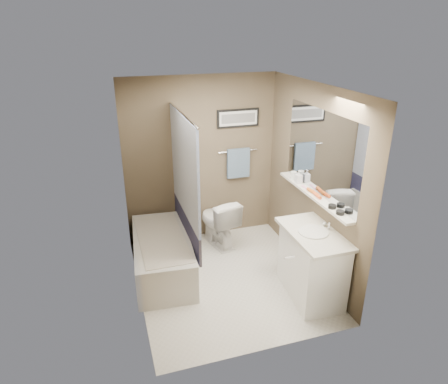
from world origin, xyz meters
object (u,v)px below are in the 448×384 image
object	(u,v)px
toilet	(218,221)
candle_bowl_far	(332,206)
vanity	(312,265)
hair_brush_front	(316,194)
hair_brush_back	(313,192)
soap_bottle	(299,177)
glass_jar	(293,175)
bathtub	(163,255)
candle_bowl_near	(340,212)

from	to	relation	value
toilet	candle_bowl_far	distance (m)	1.89
vanity	hair_brush_front	bearing A→B (deg)	67.10
hair_brush_back	soap_bottle	bearing A→B (deg)	90.00
hair_brush_front	glass_jar	distance (m)	0.60
hair_brush_front	hair_brush_back	size ratio (longest dim) A/B	1.00
toilet	vanity	distance (m)	1.64
soap_bottle	candle_bowl_far	bearing A→B (deg)	-90.00
toilet	soap_bottle	distance (m)	1.39
vanity	bathtub	bearing A→B (deg)	153.38
bathtub	glass_jar	distance (m)	2.01
hair_brush_front	soap_bottle	distance (m)	0.46
hair_brush_front	hair_brush_back	xyz separation A→B (m)	(0.00, 0.08, 0.00)
bathtub	candle_bowl_near	world-z (taller)	candle_bowl_near
hair_brush_front	glass_jar	size ratio (longest dim) A/B	2.20
bathtub	hair_brush_back	distance (m)	2.07
bathtub	hair_brush_back	world-z (taller)	hair_brush_back
candle_bowl_near	hair_brush_back	world-z (taller)	hair_brush_back
candle_bowl_near	vanity	bearing A→B (deg)	138.67
hair_brush_front	hair_brush_back	bearing A→B (deg)	90.00
candle_bowl_far	glass_jar	size ratio (longest dim) A/B	0.90
hair_brush_front	toilet	bearing A→B (deg)	128.34
vanity	candle_bowl_near	xyz separation A→B (m)	(0.19, -0.16, 0.73)
candle_bowl_near	soap_bottle	xyz separation A→B (m)	(0.00, 0.97, 0.06)
vanity	glass_jar	world-z (taller)	glass_jar
vanity	soap_bottle	distance (m)	1.15
glass_jar	soap_bottle	size ratio (longest dim) A/B	0.60
bathtub	vanity	world-z (taller)	vanity
hair_brush_back	soap_bottle	size ratio (longest dim) A/B	1.32
toilet	glass_jar	bearing A→B (deg)	136.81
vanity	candle_bowl_near	world-z (taller)	candle_bowl_near
hair_brush_back	soap_bottle	world-z (taller)	soap_bottle
toilet	soap_bottle	world-z (taller)	soap_bottle
candle_bowl_near	candle_bowl_far	distance (m)	0.16
hair_brush_back	hair_brush_front	bearing A→B (deg)	-90.00
candle_bowl_near	glass_jar	xyz separation A→B (m)	(0.00, 1.11, 0.03)
toilet	candle_bowl_near	xyz separation A→B (m)	(0.89, -1.64, 0.77)
candle_bowl_near	hair_brush_back	distance (m)	0.59
vanity	candle_bowl_far	distance (m)	0.76
hair_brush_back	glass_jar	xyz separation A→B (m)	(0.00, 0.52, 0.03)
toilet	bathtub	bearing A→B (deg)	16.04
toilet	hair_brush_back	xyz separation A→B (m)	(0.89, -1.04, 0.77)
hair_brush_front	soap_bottle	xyz separation A→B (m)	(0.00, 0.46, 0.06)
vanity	hair_brush_front	world-z (taller)	hair_brush_front
hair_brush_back	candle_bowl_far	bearing A→B (deg)	-90.00
soap_bottle	candle_bowl_near	bearing A→B (deg)	-90.00
glass_jar	soap_bottle	xyz separation A→B (m)	(0.00, -0.15, 0.03)
toilet	soap_bottle	size ratio (longest dim) A/B	4.37
soap_bottle	bathtub	bearing A→B (deg)	174.28
candle_bowl_near	candle_bowl_far	world-z (taller)	same
hair_brush_back	glass_jar	bearing A→B (deg)	90.00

